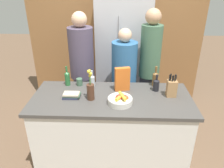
# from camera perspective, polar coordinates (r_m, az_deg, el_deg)

# --- Properties ---
(ground_plane) EXTENTS (14.00, 14.00, 0.00)m
(ground_plane) POSITION_cam_1_polar(r_m,az_deg,el_deg) (3.09, -0.08, -18.43)
(ground_plane) COLOR brown
(kitchen_island) EXTENTS (1.86, 0.81, 0.92)m
(kitchen_island) POSITION_cam_1_polar(r_m,az_deg,el_deg) (2.79, -0.08, -11.65)
(kitchen_island) COLOR silver
(kitchen_island) RESTS_ON ground_plane
(back_wall_wood) EXTENTS (3.06, 0.12, 2.60)m
(back_wall_wood) POSITION_cam_1_polar(r_m,az_deg,el_deg) (3.97, 0.92, 13.41)
(back_wall_wood) COLOR olive
(back_wall_wood) RESTS_ON ground_plane
(refrigerator) EXTENTS (0.86, 0.63, 2.04)m
(refrigerator) POSITION_cam_1_polar(r_m,az_deg,el_deg) (3.70, 2.79, 7.91)
(refrigerator) COLOR #B7B7BC
(refrigerator) RESTS_ON ground_plane
(fruit_bowl) EXTENTS (0.27, 0.27, 0.11)m
(fruit_bowl) POSITION_cam_1_polar(r_m,az_deg,el_deg) (2.40, 2.22, -4.11)
(fruit_bowl) COLOR silver
(fruit_bowl) RESTS_ON kitchen_island
(knife_block) EXTENTS (0.11, 0.09, 0.28)m
(knife_block) POSITION_cam_1_polar(r_m,az_deg,el_deg) (2.61, 15.31, -1.02)
(knife_block) COLOR #A87A4C
(knife_block) RESTS_ON kitchen_island
(flower_vase) EXTENTS (0.09, 0.09, 0.37)m
(flower_vase) POSITION_cam_1_polar(r_m,az_deg,el_deg) (2.45, -5.64, -1.52)
(flower_vase) COLOR #4C2D1E
(flower_vase) RESTS_ON kitchen_island
(cereal_box) EXTENTS (0.19, 0.10, 0.29)m
(cereal_box) POSITION_cam_1_polar(r_m,az_deg,el_deg) (2.63, 2.70, 1.28)
(cereal_box) COLOR orange
(cereal_box) RESTS_ON kitchen_island
(coffee_mug) EXTENTS (0.08, 0.11, 0.09)m
(coffee_mug) POSITION_cam_1_polar(r_m,az_deg,el_deg) (2.83, -8.50, 0.59)
(coffee_mug) COLOR #42664C
(coffee_mug) RESTS_ON kitchen_island
(book_stack) EXTENTS (0.20, 0.14, 0.06)m
(book_stack) POSITION_cam_1_polar(r_m,az_deg,el_deg) (2.56, -10.59, -2.89)
(book_stack) COLOR #2D334C
(book_stack) RESTS_ON kitchen_island
(bottle_oil) EXTENTS (0.07, 0.07, 0.22)m
(bottle_oil) POSITION_cam_1_polar(r_m,az_deg,el_deg) (2.75, -5.23, 0.93)
(bottle_oil) COLOR #B2BCC1
(bottle_oil) RESTS_ON kitchen_island
(bottle_vinegar) EXTENTS (0.07, 0.07, 0.26)m
(bottle_vinegar) POSITION_cam_1_polar(r_m,az_deg,el_deg) (2.80, 11.24, 1.43)
(bottle_vinegar) COLOR brown
(bottle_vinegar) RESTS_ON kitchen_island
(bottle_wine) EXTENTS (0.06, 0.06, 0.26)m
(bottle_wine) POSITION_cam_1_polar(r_m,az_deg,el_deg) (2.83, -11.60, 1.59)
(bottle_wine) COLOR #286633
(bottle_wine) RESTS_ON kitchen_island
(bottle_water) EXTENTS (0.07, 0.07, 0.21)m
(bottle_water) POSITION_cam_1_polar(r_m,az_deg,el_deg) (2.70, 11.47, -0.11)
(bottle_water) COLOR black
(bottle_water) RESTS_ON kitchen_island
(person_at_sink) EXTENTS (0.35, 0.35, 1.78)m
(person_at_sink) POSITION_cam_1_polar(r_m,az_deg,el_deg) (3.19, -7.79, 4.43)
(person_at_sink) COLOR #383842
(person_at_sink) RESTS_ON ground_plane
(person_in_blue) EXTENTS (0.35, 0.35, 1.58)m
(person_in_blue) POSITION_cam_1_polar(r_m,az_deg,el_deg) (3.13, 3.13, 1.77)
(person_in_blue) COLOR #383842
(person_in_blue) RESTS_ON ground_plane
(person_in_red_tee) EXTENTS (0.29, 0.29, 1.82)m
(person_in_red_tee) POSITION_cam_1_polar(r_m,az_deg,el_deg) (3.17, 9.77, 5.00)
(person_in_red_tee) COLOR #383842
(person_in_red_tee) RESTS_ON ground_plane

